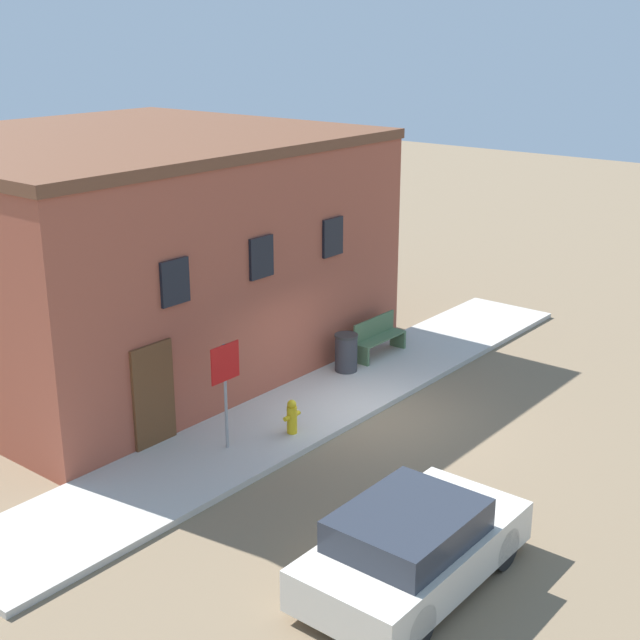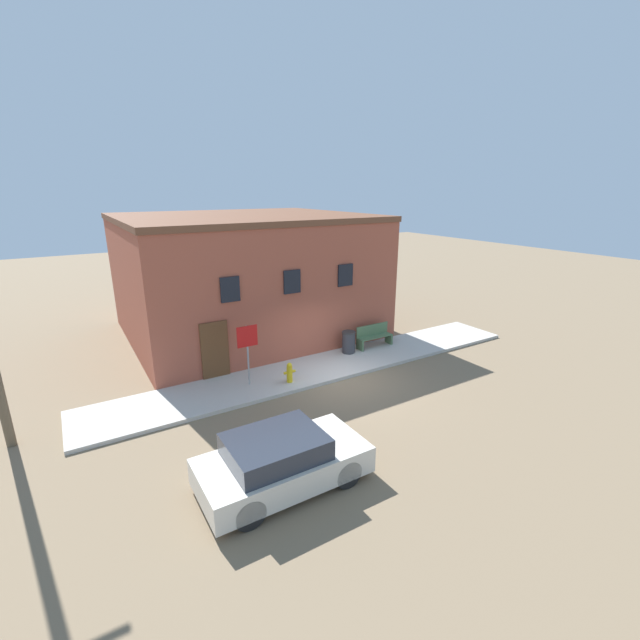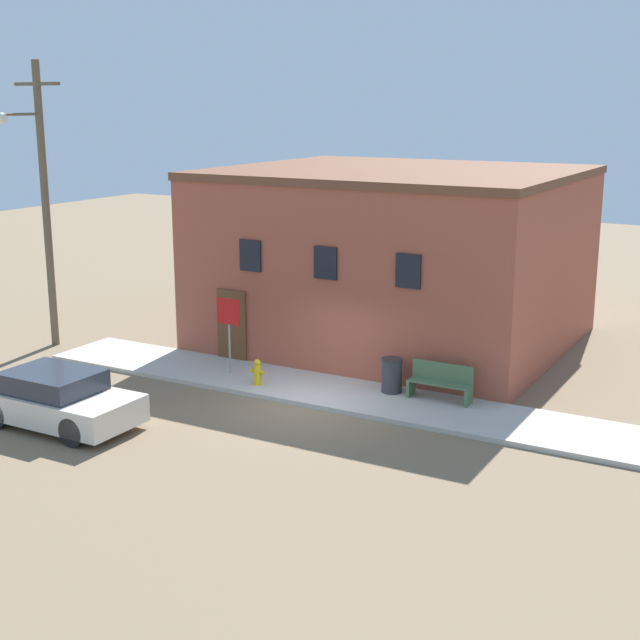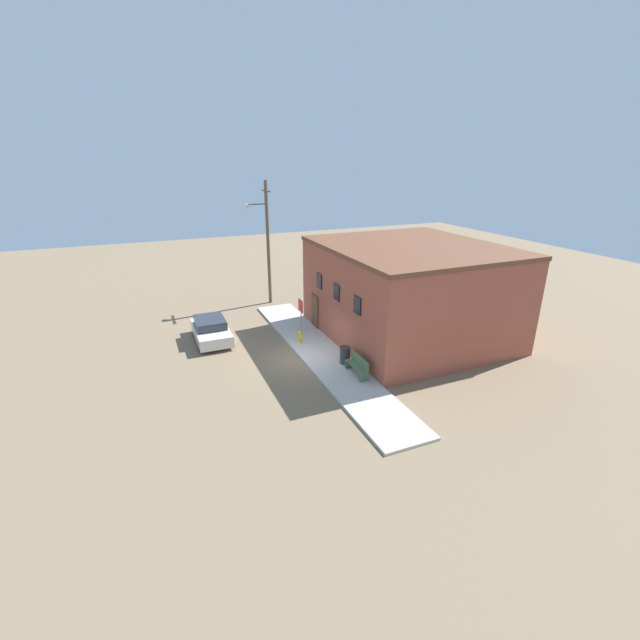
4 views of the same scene
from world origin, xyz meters
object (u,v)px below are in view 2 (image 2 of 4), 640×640
object	(u,v)px
trash_bin	(349,342)
parked_car	(282,461)
stop_sign	(248,344)
bench	(374,336)
fire_hydrant	(290,372)

from	to	relation	value
trash_bin	parked_car	bearing A→B (deg)	-135.85
stop_sign	trash_bin	bearing A→B (deg)	8.23
trash_bin	bench	bearing A→B (deg)	1.46
stop_sign	trash_bin	xyz separation A→B (m)	(4.69, 0.68, -1.05)
parked_car	bench	bearing A→B (deg)	38.58
fire_hydrant	parked_car	distance (m)	5.33
fire_hydrant	trash_bin	size ratio (longest dim) A/B	0.79
stop_sign	trash_bin	world-z (taller)	stop_sign
fire_hydrant	bench	bearing A→B (deg)	14.87
bench	stop_sign	bearing A→B (deg)	-173.27
fire_hydrant	parked_car	world-z (taller)	parked_car
parked_car	trash_bin	bearing A→B (deg)	44.15
fire_hydrant	stop_sign	world-z (taller)	stop_sign
bench	parked_car	world-z (taller)	parked_car
stop_sign	parked_car	size ratio (longest dim) A/B	0.55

